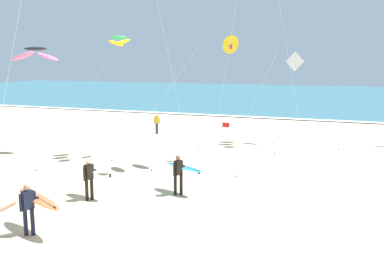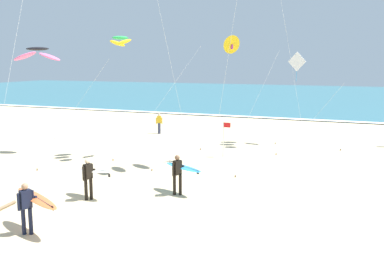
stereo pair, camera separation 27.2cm
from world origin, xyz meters
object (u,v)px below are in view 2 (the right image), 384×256
surfer_lead (180,170)px  surfer_trailing (91,174)px  kite_diamond_ivory_high (298,64)px  kite_delta_golden_close (231,45)px  surfer_third (31,202)px  lifeguard_flag (224,136)px  kite_arc_emerald_distant (121,41)px  kite_arc_charcoal_extra (38,54)px  bystander_yellow_top (159,123)px

surfer_lead → surfer_trailing: same height
surfer_lead → kite_diamond_ivory_high: bearing=76.3°
kite_diamond_ivory_high → kite_delta_golden_close: kite_delta_golden_close is taller
surfer_third → lifeguard_flag: size_ratio=1.18×
surfer_trailing → kite_diamond_ivory_high: size_ratio=0.32×
kite_arc_emerald_distant → kite_arc_charcoal_extra: 4.83m
lifeguard_flag → kite_arc_charcoal_extra: bearing=-160.0°
surfer_trailing → surfer_third: bearing=-86.9°
kite_delta_golden_close → surfer_third: bearing=-105.3°
surfer_trailing → kite_arc_charcoal_extra: bearing=142.7°
lifeguard_flag → bystander_yellow_top: bearing=140.4°
kite_diamond_ivory_high → bystander_yellow_top: bearing=178.5°
surfer_third → kite_arc_charcoal_extra: 12.59m
surfer_trailing → kite_arc_emerald_distant: (-2.60, 6.94, 5.59)m
kite_arc_charcoal_extra → lifeguard_flag: bearing=20.0°
surfer_third → lifeguard_flag: lifeguard_flag is taller
kite_arc_charcoal_extra → lifeguard_flag: size_ratio=3.02×
surfer_third → kite_delta_golden_close: 13.38m
surfer_trailing → kite_arc_charcoal_extra: kite_arc_charcoal_extra is taller
surfer_trailing → kite_diamond_ivory_high: kite_diamond_ivory_high is taller
bystander_yellow_top → kite_delta_golden_close: bearing=-41.0°
surfer_third → kite_diamond_ivory_high: kite_diamond_ivory_high is taller
kite_arc_emerald_distant → surfer_third: bearing=-75.0°
kite_arc_charcoal_extra → kite_diamond_ivory_high: bearing=34.4°
surfer_lead → kite_diamond_ivory_high: (3.10, 12.74, 4.32)m
kite_diamond_ivory_high → surfer_trailing: bearing=-113.1°
kite_arc_emerald_distant → lifeguard_flag: kite_arc_emerald_distant is taller
surfer_trailing → kite_arc_emerald_distant: kite_arc_emerald_distant is taller
bystander_yellow_top → lifeguard_flag: lifeguard_flag is taller
kite_diamond_ivory_high → kite_arc_emerald_distant: 11.75m
surfer_lead → kite_diamond_ivory_high: size_ratio=0.33×
kite_arc_charcoal_extra → bystander_yellow_top: bearing=72.1°
kite_arc_emerald_distant → bystander_yellow_top: (-1.50, 7.91, -5.82)m
surfer_third → kite_diamond_ivory_high: 19.58m
kite_diamond_ivory_high → kite_arc_charcoal_extra: (-13.36, -9.14, 0.58)m
kite_arc_emerald_distant → lifeguard_flag: size_ratio=3.30×
surfer_trailing → bystander_yellow_top: surfer_trailing is taller
surfer_trailing → kite_diamond_ivory_high: bearing=66.9°
surfer_trailing → kite_arc_emerald_distant: bearing=110.6°
surfer_lead → kite_delta_golden_close: bearing=87.2°
kite_arc_charcoal_extra → lifeguard_flag: (10.01, 3.63, -4.68)m
kite_diamond_ivory_high → lifeguard_flag: (-3.35, -5.51, -4.10)m
kite_arc_charcoal_extra → bystander_yellow_top: (3.04, 9.41, -5.13)m
surfer_trailing → surfer_third: size_ratio=0.80×
lifeguard_flag → surfer_lead: bearing=-88.0°
bystander_yellow_top → lifeguard_flag: size_ratio=0.76×
kite_arc_emerald_distant → kite_arc_charcoal_extra: size_ratio=1.09×
surfer_trailing → kite_delta_golden_close: 10.45m
kite_diamond_ivory_high → bystander_yellow_top: 11.29m
surfer_trailing → surfer_third: same height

